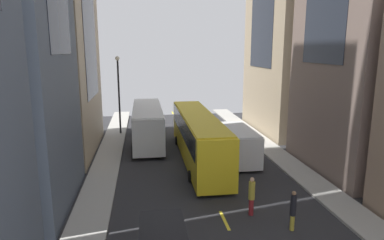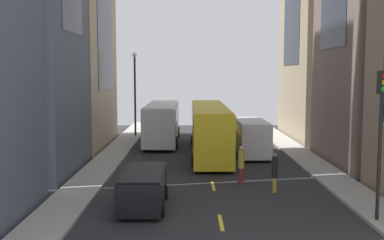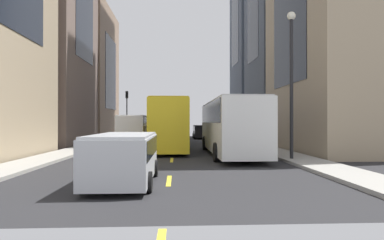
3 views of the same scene
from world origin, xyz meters
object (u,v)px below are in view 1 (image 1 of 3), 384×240
object	(u,v)px
delivery_van_white	(238,142)
pedestrian_crossing_mid	(293,209)
city_bus_white	(148,121)
car_silver_0	(189,113)
pedestrian_waiting_curb	(252,195)
streetcar_yellow	(198,133)

from	to	relation	value
delivery_van_white	pedestrian_crossing_mid	distance (m)	10.40
city_bus_white	pedestrian_crossing_mid	world-z (taller)	city_bus_white
city_bus_white	car_silver_0	bearing A→B (deg)	60.51
pedestrian_waiting_curb	city_bus_white	bearing A→B (deg)	16.75
streetcar_yellow	delivery_van_white	size ratio (longest dim) A/B	2.53
city_bus_white	pedestrian_waiting_curb	bearing A→B (deg)	-71.33
pedestrian_crossing_mid	car_silver_0	bearing A→B (deg)	97.21
delivery_van_white	car_silver_0	world-z (taller)	delivery_van_white
delivery_van_white	pedestrian_crossing_mid	bearing A→B (deg)	-91.38
streetcar_yellow	car_silver_0	xyz separation A→B (m)	(1.28, 14.62, -1.14)
delivery_van_white	pedestrian_waiting_curb	world-z (taller)	delivery_van_white
streetcar_yellow	car_silver_0	size ratio (longest dim) A/B	3.25
pedestrian_crossing_mid	streetcar_yellow	bearing A→B (deg)	107.79
city_bus_white	pedestrian_crossing_mid	xyz separation A→B (m)	(6.56, -16.85, -0.93)
streetcar_yellow	pedestrian_waiting_curb	xyz separation A→B (m)	(1.30, -9.43, -1.01)
city_bus_white	streetcar_yellow	size ratio (longest dim) A/B	0.76
delivery_van_white	pedestrian_crossing_mid	size ratio (longest dim) A/B	2.86
city_bus_white	pedestrian_crossing_mid	bearing A→B (deg)	-68.71
pedestrian_waiting_curb	pedestrian_crossing_mid	size ratio (longest dim) A/B	1.04
streetcar_yellow	car_silver_0	bearing A→B (deg)	84.99
streetcar_yellow	delivery_van_white	world-z (taller)	streetcar_yellow
city_bus_white	pedestrian_waiting_curb	xyz separation A→B (m)	(5.10, -15.08, -0.89)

